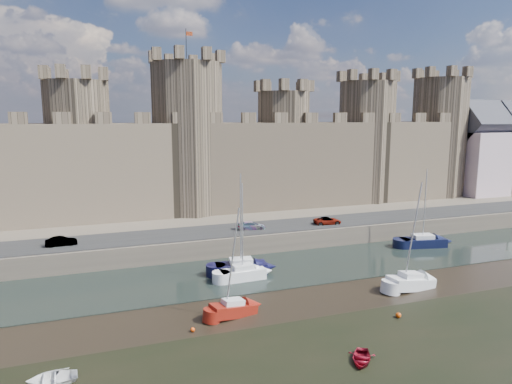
% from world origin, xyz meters
% --- Properties ---
extents(water_channel, '(160.00, 12.00, 0.08)m').
position_xyz_m(water_channel, '(0.00, 24.00, 0.04)').
color(water_channel, black).
rests_on(water_channel, ground).
extents(quay, '(160.00, 60.00, 2.50)m').
position_xyz_m(quay, '(0.00, 60.00, 1.25)').
color(quay, '#4C443A').
rests_on(quay, ground).
extents(road, '(160.00, 7.00, 0.10)m').
position_xyz_m(road, '(0.00, 34.00, 2.55)').
color(road, black).
rests_on(road, quay).
extents(castle, '(108.50, 11.00, 29.00)m').
position_xyz_m(castle, '(-0.64, 48.00, 11.67)').
color(castle, '#42382B').
rests_on(castle, quay).
extents(car_1, '(3.57, 1.45, 1.15)m').
position_xyz_m(car_1, '(-16.15, 33.36, 3.08)').
color(car_1, gray).
rests_on(car_1, quay).
extents(car_2, '(4.03, 2.12, 1.11)m').
position_xyz_m(car_2, '(7.35, 33.45, 3.06)').
color(car_2, gray).
rests_on(car_2, quay).
extents(car_3, '(4.03, 2.20, 1.07)m').
position_xyz_m(car_3, '(18.43, 32.68, 3.04)').
color(car_3, gray).
rests_on(car_3, quay).
extents(sailboat_1, '(5.92, 2.99, 11.34)m').
position_xyz_m(sailboat_1, '(2.89, 23.83, 0.87)').
color(sailboat_1, black).
rests_on(sailboat_1, ground).
extents(sailboat_2, '(4.96, 2.10, 10.55)m').
position_xyz_m(sailboat_2, '(2.52, 22.09, 0.83)').
color(sailboat_2, white).
rests_on(sailboat_2, ground).
extents(sailboat_3, '(6.38, 3.51, 10.57)m').
position_xyz_m(sailboat_3, '(29.40, 26.05, 0.81)').
color(sailboat_3, black).
rests_on(sailboat_3, ground).
extents(sailboat_4, '(4.46, 2.53, 9.82)m').
position_xyz_m(sailboat_4, '(-0.98, 13.85, 0.73)').
color(sailboat_4, maroon).
rests_on(sailboat_4, ground).
extents(sailboat_5, '(5.33, 2.52, 11.12)m').
position_xyz_m(sailboat_5, '(18.04, 13.96, 0.79)').
color(sailboat_5, silver).
rests_on(sailboat_5, ground).
extents(dinghy_4, '(3.18, 3.39, 0.57)m').
position_xyz_m(dinghy_4, '(5.55, 3.33, 0.29)').
color(dinghy_4, maroon).
rests_on(dinghy_4, ground).
extents(dinghy_6, '(3.28, 2.44, 0.65)m').
position_xyz_m(dinghy_6, '(-15.31, 7.70, 0.33)').
color(dinghy_6, white).
rests_on(dinghy_6, ground).
extents(buoy_1, '(0.38, 0.38, 0.38)m').
position_xyz_m(buoy_1, '(-5.02, 12.00, 0.19)').
color(buoy_1, '#E2400A').
rests_on(buoy_1, ground).
extents(buoy_3, '(0.49, 0.49, 0.49)m').
position_xyz_m(buoy_3, '(12.63, 8.61, 0.25)').
color(buoy_3, '#C54008').
rests_on(buoy_3, ground).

